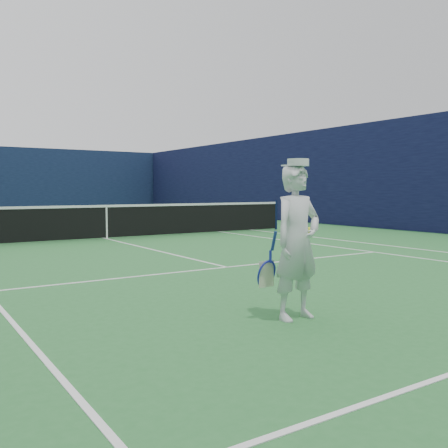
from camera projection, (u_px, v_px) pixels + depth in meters
name	position (u px, v px, depth m)	size (l,w,h in m)	color
ground	(107.00, 239.00, 14.68)	(80.00, 80.00, 0.00)	#2A6F33
court_markings	(107.00, 239.00, 14.68)	(11.03, 23.83, 0.01)	white
windscreen_fence	(106.00, 171.00, 14.54)	(20.12, 36.12, 4.00)	#0E1936
tennis_net	(107.00, 220.00, 14.64)	(12.88, 0.09, 1.07)	#141E4C
tennis_player	(297.00, 242.00, 5.58)	(0.77, 0.47, 1.80)	silver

